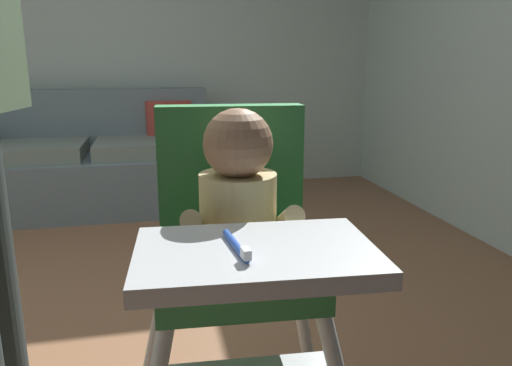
# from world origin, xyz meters

# --- Properties ---
(ground) EXTENTS (6.07, 6.45, 0.10)m
(ground) POSITION_xyz_m (0.00, 0.00, -0.05)
(ground) COLOR #8A5E41
(wall_far) EXTENTS (5.27, 0.06, 2.72)m
(wall_far) POSITION_xyz_m (0.00, 2.46, 1.36)
(wall_far) COLOR #B0C2BA
(wall_far) RESTS_ON ground
(couch) EXTENTS (1.77, 0.86, 0.86)m
(couch) POSITION_xyz_m (-0.14, 1.94, 0.33)
(couch) COLOR slate
(couch) RESTS_ON ground
(high_chair) EXTENTS (0.65, 0.76, 0.97)m
(high_chair) POSITION_xyz_m (0.47, -0.75, 0.68)
(high_chair) COLOR silver
(high_chair) RESTS_ON ground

